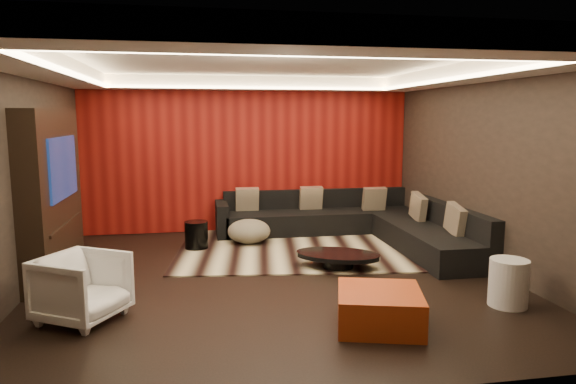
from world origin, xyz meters
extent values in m
cube|color=black|center=(0.00, 0.00, -0.01)|extent=(6.00, 6.00, 0.02)
cube|color=silver|center=(0.00, 0.00, 2.81)|extent=(6.00, 6.00, 0.02)
cube|color=black|center=(0.00, 3.01, 1.40)|extent=(6.00, 0.02, 2.80)
cube|color=black|center=(-3.01, 0.00, 1.40)|extent=(0.02, 6.00, 2.80)
cube|color=black|center=(3.01, 0.00, 1.40)|extent=(0.02, 6.00, 2.80)
cube|color=#6B0C0A|center=(0.00, 2.97, 1.40)|extent=(5.98, 0.05, 2.78)
cube|color=silver|center=(0.00, 2.70, 2.69)|extent=(6.00, 0.60, 0.22)
cube|color=silver|center=(0.00, -2.70, 2.69)|extent=(6.00, 0.60, 0.22)
cube|color=silver|center=(-2.70, 0.00, 2.69)|extent=(0.60, 4.80, 0.22)
cube|color=silver|center=(2.70, 0.00, 2.69)|extent=(0.60, 4.80, 0.22)
cube|color=#FFD899|center=(0.00, 2.36, 2.60)|extent=(4.80, 0.08, 0.04)
cube|color=#FFD899|center=(0.00, -2.36, 2.60)|extent=(4.80, 0.08, 0.04)
cube|color=#FFD899|center=(-2.36, 0.00, 2.60)|extent=(0.08, 4.80, 0.04)
cube|color=#FFD899|center=(2.36, 0.00, 2.60)|extent=(0.08, 4.80, 0.04)
cube|color=black|center=(-2.85, 0.60, 1.10)|extent=(0.30, 2.00, 2.20)
cube|color=black|center=(-2.69, 0.60, 1.45)|extent=(0.04, 1.30, 0.80)
cube|color=black|center=(-2.69, 0.60, 0.70)|extent=(0.04, 1.60, 0.04)
cube|color=beige|center=(0.72, 1.49, 0.01)|extent=(4.34, 3.47, 0.02)
cylinder|color=black|center=(0.95, 0.26, 0.12)|extent=(1.57, 1.57, 0.20)
cylinder|color=black|center=(-1.00, 1.67, 0.24)|extent=(0.42, 0.42, 0.43)
ellipsoid|color=beige|center=(-0.13, 1.88, 0.22)|extent=(0.79, 0.79, 0.39)
cylinder|color=silver|center=(2.44, -1.48, 0.27)|extent=(0.47, 0.47, 0.53)
cube|color=#954813|center=(0.82, -1.76, 0.18)|extent=(1.02, 1.02, 0.37)
imported|color=silver|center=(-2.17, -1.08, 0.35)|extent=(1.05, 1.04, 0.70)
cube|color=black|center=(1.25, 2.55, 0.20)|extent=(3.50, 0.90, 0.40)
cube|color=black|center=(1.25, 2.90, 0.57)|extent=(3.50, 0.20, 0.35)
cube|color=black|center=(2.55, 0.80, 0.20)|extent=(0.90, 2.60, 0.40)
cube|color=black|center=(2.90, 0.80, 0.57)|extent=(0.20, 2.60, 0.35)
cube|color=black|center=(-0.55, 2.55, 0.30)|extent=(0.20, 0.90, 0.60)
cube|color=beige|center=(2.22, 2.37, 0.62)|extent=(0.42, 0.20, 0.44)
cube|color=beige|center=(2.65, 1.41, 0.62)|extent=(0.12, 0.50, 0.50)
cube|color=beige|center=(1.11, 2.68, 0.62)|extent=(0.42, 0.20, 0.44)
cube|color=beige|center=(2.74, 0.33, 0.62)|extent=(0.12, 0.50, 0.50)
cube|color=beige|center=(-0.07, 2.75, 0.62)|extent=(0.42, 0.20, 0.44)
camera|label=1|loc=(-0.97, -6.48, 2.10)|focal=32.00mm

